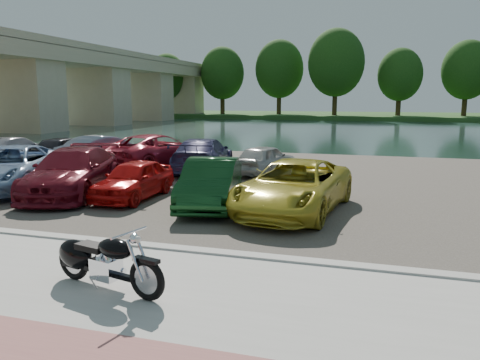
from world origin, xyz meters
name	(u,v)px	position (x,y,z in m)	size (l,w,h in m)	color
ground	(140,293)	(0.00, 0.00, 0.00)	(200.00, 200.00, 0.00)	#595447
promenade	(106,317)	(0.00, -1.00, 0.05)	(60.00, 6.00, 0.10)	#AAA8A0
kerb	(187,251)	(0.00, 2.00, 0.07)	(60.00, 0.30, 0.14)	#AAA8A0
parking_lot	(279,180)	(0.00, 11.00, 0.02)	(60.00, 18.00, 0.04)	#454037
river	(341,131)	(0.00, 40.00, 0.00)	(120.00, 40.00, 0.00)	#1B302C
far_bank	(357,116)	(0.00, 72.00, 0.30)	(120.00, 24.00, 0.60)	#224318
bridge	(94,77)	(-28.00, 41.02, 5.52)	(7.00, 56.00, 8.55)	tan
far_trees	(389,67)	(4.36, 65.79, 7.49)	(70.25, 10.68, 12.52)	#312412
motorcycle	(99,260)	(-0.63, -0.16, 0.56)	(2.29, 0.93, 1.05)	black
car_2	(9,168)	(-8.51, 6.46, 0.79)	(2.50, 5.41, 1.50)	#849EC0
car_3	(73,172)	(-5.85, 6.33, 0.79)	(2.11, 5.20, 1.51)	maroon
car_4	(134,179)	(-3.67, 6.38, 0.65)	(1.44, 3.57, 1.22)	#B60D0C
car_5	(211,183)	(-0.97, 6.06, 0.73)	(1.46, 4.19, 1.38)	#103D18
car_6	(294,187)	(1.48, 6.09, 0.76)	(2.37, 5.15, 1.43)	gold
car_7	(15,150)	(-13.35, 12.05, 0.68)	(1.80, 4.43, 1.29)	gray
car_8	(64,149)	(-11.02, 12.70, 0.70)	(1.57, 3.90, 1.33)	black
car_9	(106,151)	(-8.35, 12.17, 0.76)	(1.52, 4.37, 1.44)	slate
car_10	(156,151)	(-6.05, 12.69, 0.80)	(2.52, 5.46, 1.52)	#A31B2C
car_11	(203,155)	(-3.53, 12.04, 0.77)	(2.04, 5.01, 1.45)	#2D2B54
car_12	(265,159)	(-0.85, 12.24, 0.66)	(1.46, 3.62, 1.23)	#A5A5A1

